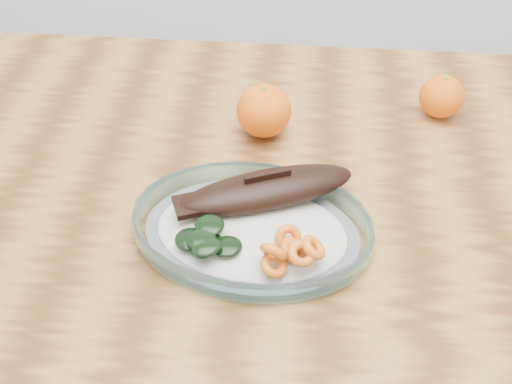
{
  "coord_description": "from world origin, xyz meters",
  "views": [
    {
      "loc": [
        -0.04,
        -0.63,
        1.32
      ],
      "look_at": [
        -0.09,
        -0.02,
        0.77
      ],
      "focal_mm": 45.0,
      "sensor_mm": 36.0,
      "label": 1
    }
  ],
  "objects_px": {
    "plated_meal": "(252,225)",
    "orange_left": "(264,111)",
    "dining_table": "(323,248)",
    "orange_right": "(442,96)"
  },
  "relations": [
    {
      "from": "dining_table",
      "to": "orange_left",
      "type": "relative_size",
      "value": 15.02
    },
    {
      "from": "orange_left",
      "to": "orange_right",
      "type": "relative_size",
      "value": 1.19
    },
    {
      "from": "plated_meal",
      "to": "orange_left",
      "type": "height_order",
      "value": "orange_left"
    },
    {
      "from": "plated_meal",
      "to": "orange_left",
      "type": "bearing_deg",
      "value": 97.3
    },
    {
      "from": "dining_table",
      "to": "orange_left",
      "type": "height_order",
      "value": "orange_left"
    },
    {
      "from": "dining_table",
      "to": "orange_right",
      "type": "xyz_separation_m",
      "value": [
        0.17,
        0.2,
        0.13
      ]
    },
    {
      "from": "plated_meal",
      "to": "orange_left",
      "type": "relative_size",
      "value": 7.34
    },
    {
      "from": "orange_left",
      "to": "orange_right",
      "type": "bearing_deg",
      "value": 15.05
    },
    {
      "from": "dining_table",
      "to": "orange_right",
      "type": "height_order",
      "value": "orange_right"
    },
    {
      "from": "orange_left",
      "to": "orange_right",
      "type": "height_order",
      "value": "orange_left"
    }
  ]
}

